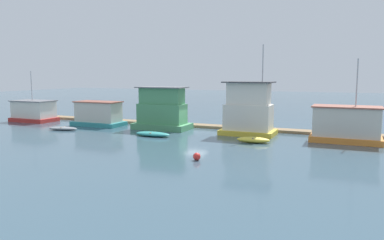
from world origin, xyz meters
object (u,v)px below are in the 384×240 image
object	(u,v)px
houseboat_orange	(346,125)
buoy_red	(197,157)
dinghy_grey	(63,128)
mooring_post_centre	(237,125)
houseboat_green	(162,111)
houseboat_teal	(98,114)
houseboat_yellow	(248,111)
dinghy_yellow	(253,140)
houseboat_red	(34,111)
mooring_post_near_right	(52,113)
mooring_post_far_left	(239,122)
dinghy_teal	(153,134)

from	to	relation	value
houseboat_orange	buoy_red	xyz separation A→B (m)	(-10.07, -12.71, -1.37)
houseboat_orange	buoy_red	size ratio (longest dim) A/B	13.62
dinghy_grey	mooring_post_centre	xyz separation A→B (m)	(18.52, 7.53, 0.42)
houseboat_green	dinghy_grey	distance (m)	11.57
houseboat_orange	buoy_red	world-z (taller)	houseboat_orange
houseboat_teal	houseboat_yellow	bearing A→B (deg)	1.79
houseboat_green	dinghy_yellow	size ratio (longest dim) A/B	2.05
houseboat_red	mooring_post_centre	size ratio (longest dim) A/B	5.53
houseboat_yellow	mooring_post_centre	bearing A→B (deg)	131.52
mooring_post_near_right	buoy_red	xyz separation A→B (m)	(28.78, -15.35, -0.65)
dinghy_yellow	mooring_post_far_left	bearing A→B (deg)	117.02
houseboat_red	houseboat_orange	xyz separation A→B (m)	(39.32, 0.21, 0.28)
houseboat_red	houseboat_teal	xyz separation A→B (m)	(10.65, 0.11, 0.04)
houseboat_green	dinghy_teal	size ratio (longest dim) A/B	1.69
houseboat_orange	houseboat_red	bearing A→B (deg)	-179.69
houseboat_orange	mooring_post_near_right	world-z (taller)	houseboat_orange
houseboat_green	mooring_post_centre	bearing A→B (deg)	14.90
houseboat_teal	houseboat_green	bearing A→B (deg)	3.34
dinghy_grey	buoy_red	world-z (taller)	buoy_red
houseboat_red	buoy_red	size ratio (longest dim) A/B	11.74
houseboat_yellow	dinghy_grey	size ratio (longest dim) A/B	2.61
houseboat_yellow	houseboat_orange	xyz separation A→B (m)	(9.63, -0.49, -0.85)
mooring_post_far_left	houseboat_yellow	bearing A→B (deg)	-52.35
houseboat_green	dinghy_yellow	xyz separation A→B (m)	(12.02, -4.34, -1.87)
dinghy_grey	buoy_red	size ratio (longest dim) A/B	6.27
mooring_post_centre	mooring_post_far_left	xyz separation A→B (m)	(0.25, 0.00, 0.39)
houseboat_orange	mooring_post_far_left	world-z (taller)	houseboat_orange
houseboat_orange	mooring_post_centre	xyz separation A→B (m)	(-11.54, 2.64, -1.05)
dinghy_yellow	mooring_post_centre	xyz separation A→B (m)	(-3.60, 6.58, 0.34)
houseboat_red	buoy_red	world-z (taller)	houseboat_red
houseboat_green	houseboat_yellow	bearing A→B (deg)	0.48
mooring_post_near_right	buoy_red	bearing A→B (deg)	-28.08
houseboat_yellow	mooring_post_far_left	xyz separation A→B (m)	(-1.66, 2.15, -1.51)
houseboat_red	mooring_post_near_right	distance (m)	2.93
houseboat_yellow	dinghy_yellow	distance (m)	5.24
houseboat_red	houseboat_yellow	bearing A→B (deg)	1.36
houseboat_orange	dinghy_grey	size ratio (longest dim) A/B	2.17
houseboat_red	houseboat_yellow	xyz separation A→B (m)	(29.69, 0.70, 1.12)
mooring_post_centre	mooring_post_near_right	world-z (taller)	mooring_post_near_right
houseboat_orange	dinghy_grey	distance (m)	30.49
houseboat_orange	dinghy_grey	bearing A→B (deg)	-170.76
buoy_red	houseboat_yellow	bearing A→B (deg)	88.12
houseboat_green	houseboat_teal	bearing A→B (deg)	-176.66
mooring_post_far_left	buoy_red	world-z (taller)	mooring_post_far_left
dinghy_teal	dinghy_grey	bearing A→B (deg)	-178.43
dinghy_teal	buoy_red	xyz separation A→B (m)	(8.35, -8.14, 0.05)
houseboat_yellow	houseboat_green	bearing A→B (deg)	-179.52
houseboat_teal	dinghy_yellow	bearing A→B (deg)	-10.49
houseboat_yellow	dinghy_grey	bearing A→B (deg)	-165.25
dinghy_grey	dinghy_yellow	distance (m)	22.15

